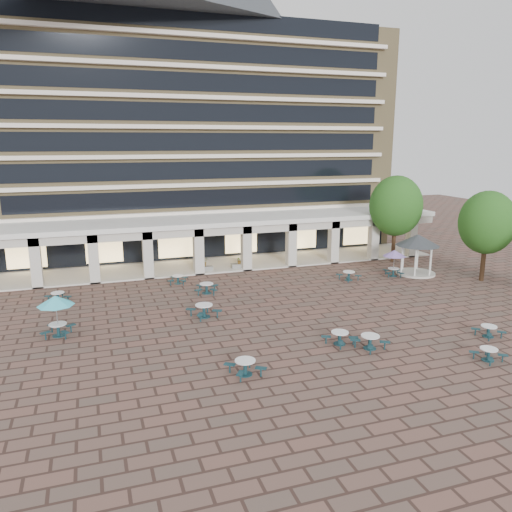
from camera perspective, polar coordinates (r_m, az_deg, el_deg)
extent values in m
plane|color=brown|center=(31.97, 1.96, -7.23)|extent=(120.00, 120.00, 0.00)
cube|color=#988356|center=(54.61, -7.57, 12.84)|extent=(40.00, 15.00, 22.00)
cube|color=white|center=(47.49, -5.52, 5.01)|extent=(36.80, 0.50, 0.35)
cube|color=black|center=(47.55, -5.62, 6.60)|extent=(35.20, 0.05, 1.60)
cube|color=white|center=(47.20, -5.59, 8.14)|extent=(36.80, 0.50, 0.35)
cube|color=black|center=(47.33, -5.69, 9.73)|extent=(35.20, 0.05, 1.60)
cube|color=white|center=(47.05, -5.66, 11.29)|extent=(36.80, 0.50, 0.35)
cube|color=black|center=(47.26, -5.76, 12.87)|extent=(35.20, 0.05, 1.60)
cube|color=white|center=(47.05, -5.73, 14.46)|extent=(36.80, 0.50, 0.35)
cube|color=black|center=(47.32, -5.84, 16.02)|extent=(35.20, 0.05, 1.60)
cube|color=white|center=(47.19, -5.81, 17.61)|extent=(36.80, 0.50, 0.35)
cube|color=black|center=(47.54, -5.91, 19.15)|extent=(35.20, 0.05, 1.60)
cube|color=white|center=(47.47, -5.89, 20.74)|extent=(36.80, 0.50, 0.35)
cube|color=black|center=(47.89, -5.99, 22.25)|extent=(35.20, 0.05, 1.60)
cube|color=white|center=(47.89, -5.96, 23.83)|extent=(36.80, 0.50, 0.35)
cube|color=black|center=(48.37, -6.07, 25.29)|extent=(35.20, 0.05, 1.60)
cube|color=white|center=(44.88, -4.71, 4.17)|extent=(42.00, 6.60, 0.40)
cube|color=beige|center=(42.23, -3.77, 3.01)|extent=(42.00, 0.30, 0.90)
cube|color=black|center=(47.89, -5.44, 1.80)|extent=(38.00, 0.15, 3.20)
cube|color=beige|center=(45.70, -4.62, -0.96)|extent=(42.00, 6.00, 0.12)
cube|color=beige|center=(41.70, -23.86, -0.67)|extent=(0.80, 0.80, 4.00)
cube|color=beige|center=(41.48, -18.06, -0.26)|extent=(0.80, 0.80, 4.00)
cube|color=beige|center=(41.70, -12.26, 0.16)|extent=(0.80, 0.80, 4.00)
cube|color=beige|center=(42.33, -6.58, 0.57)|extent=(0.80, 0.80, 4.00)
cube|color=beige|center=(43.37, -1.12, 0.95)|extent=(0.80, 0.80, 4.00)
cube|color=beige|center=(44.79, 4.04, 1.31)|extent=(0.80, 0.80, 4.00)
cube|color=beige|center=(46.55, 8.85, 1.63)|extent=(0.80, 0.80, 4.00)
cube|color=beige|center=(48.61, 13.28, 1.92)|extent=(0.80, 0.80, 4.00)
cube|color=beige|center=(50.94, 17.33, 2.17)|extent=(0.80, 0.80, 4.00)
cube|color=#FFD88C|center=(46.92, -24.77, 0.16)|extent=(3.20, 0.08, 2.40)
cube|color=#FFD88C|center=(46.61, -16.95, 0.73)|extent=(3.20, 0.08, 2.40)
cube|color=#FFD88C|center=(47.18, -9.18, 1.27)|extent=(3.20, 0.08, 2.40)
cube|color=#FFD88C|center=(48.59, -1.72, 1.78)|extent=(3.20, 0.08, 2.40)
cube|color=#FFD88C|center=(50.77, 5.22, 2.22)|extent=(3.20, 0.08, 2.40)
cube|color=#FFD88C|center=(53.64, 11.50, 2.59)|extent=(3.20, 0.08, 2.40)
cylinder|color=#153840|center=(24.87, -1.24, -13.35)|extent=(0.71, 0.71, 0.04)
cylinder|color=#153840|center=(24.73, -1.24, -12.70)|extent=(0.18, 0.18, 0.67)
cylinder|color=white|center=(24.56, -1.25, -11.85)|extent=(1.01, 1.01, 0.05)
cube|color=#153840|center=(25.37, -0.74, -11.73)|extent=(0.54, 0.62, 0.05)
cylinder|color=#153840|center=(25.46, -0.74, -12.21)|extent=(0.08, 0.08, 0.42)
cube|color=#153840|center=(24.89, -3.02, -12.26)|extent=(0.62, 0.54, 0.05)
cylinder|color=#153840|center=(24.99, -3.02, -12.74)|extent=(0.08, 0.08, 0.42)
cube|color=#153840|center=(24.00, -1.78, -13.25)|extent=(0.54, 0.62, 0.05)
cylinder|color=#153840|center=(24.11, -1.78, -13.74)|extent=(0.08, 0.08, 0.42)
cube|color=#153840|center=(24.49, 0.57, -12.68)|extent=(0.62, 0.54, 0.05)
cylinder|color=#153840|center=(24.59, 0.56, -13.16)|extent=(0.08, 0.08, 0.42)
cylinder|color=#153840|center=(28.63, 9.52, -9.86)|extent=(0.68, 0.68, 0.04)
cylinder|color=#153840|center=(28.52, 9.54, -9.31)|extent=(0.17, 0.17, 0.64)
cylinder|color=white|center=(28.37, 9.57, -8.58)|extent=(0.97, 0.97, 0.05)
cube|color=#153840|center=(29.18, 9.44, -8.55)|extent=(0.46, 0.60, 0.05)
cylinder|color=#153840|center=(29.26, 9.43, -8.96)|extent=(0.08, 0.08, 0.41)
cube|color=#153840|center=(28.43, 8.02, -9.09)|extent=(0.60, 0.46, 0.05)
cylinder|color=#153840|center=(28.51, 8.00, -9.51)|extent=(0.08, 0.08, 0.41)
cube|color=#153840|center=(27.78, 9.66, -9.69)|extent=(0.46, 0.60, 0.05)
cylinder|color=#153840|center=(27.87, 9.65, -10.11)|extent=(0.08, 0.08, 0.41)
cube|color=#153840|center=(28.55, 11.08, -9.12)|extent=(0.60, 0.46, 0.05)
cylinder|color=#153840|center=(28.63, 11.06, -9.53)|extent=(0.08, 0.08, 0.41)
cylinder|color=#153840|center=(28.91, 24.96, -10.73)|extent=(0.61, 0.61, 0.04)
cylinder|color=#153840|center=(28.81, 25.01, -10.23)|extent=(0.16, 0.16, 0.58)
cylinder|color=white|center=(28.68, 25.08, -9.59)|extent=(0.88, 0.88, 0.04)
cube|color=#153840|center=(29.40, 24.83, -9.55)|extent=(0.48, 0.54, 0.04)
cylinder|color=#153840|center=(29.47, 24.79, -9.91)|extent=(0.07, 0.07, 0.37)
cube|color=#153840|center=(28.66, 23.66, -10.01)|extent=(0.54, 0.48, 0.04)
cylinder|color=#153840|center=(28.74, 23.62, -10.38)|extent=(0.07, 0.07, 0.37)
cube|color=#153840|center=(28.15, 25.24, -10.59)|extent=(0.48, 0.54, 0.04)
cylinder|color=#153840|center=(28.22, 25.20, -10.97)|extent=(0.07, 0.07, 0.37)
cube|color=#153840|center=(28.90, 26.39, -10.10)|extent=(0.54, 0.48, 0.04)
cylinder|color=#153840|center=(28.97, 26.35, -10.47)|extent=(0.07, 0.07, 0.37)
cylinder|color=#153840|center=(32.19, 24.98, -8.33)|extent=(0.62, 0.62, 0.04)
cylinder|color=#153840|center=(32.09, 25.03, -7.87)|extent=(0.16, 0.16, 0.58)
cylinder|color=white|center=(31.98, 25.09, -7.28)|extent=(0.88, 0.88, 0.04)
cube|color=#153840|center=(32.71, 24.97, -7.30)|extent=(0.50, 0.53, 0.04)
cylinder|color=#153840|center=(32.78, 24.94, -7.64)|extent=(0.07, 0.07, 0.37)
cube|color=#153840|center=(32.01, 23.81, -7.62)|extent=(0.53, 0.50, 0.04)
cylinder|color=#153840|center=(32.08, 23.78, -7.96)|extent=(0.07, 0.07, 0.37)
cube|color=#153840|center=(31.42, 25.12, -8.14)|extent=(0.50, 0.53, 0.04)
cylinder|color=#153840|center=(31.49, 25.09, -8.48)|extent=(0.07, 0.07, 0.37)
cube|color=#153840|center=(32.13, 26.27, -7.79)|extent=(0.53, 0.50, 0.04)
cylinder|color=#153840|center=(32.20, 26.24, -8.13)|extent=(0.07, 0.07, 0.37)
cylinder|color=#153840|center=(31.52, -21.61, -8.45)|extent=(0.70, 0.70, 0.04)
cylinder|color=#153840|center=(31.41, -21.66, -7.93)|extent=(0.18, 0.18, 0.66)
cylinder|color=white|center=(31.28, -21.72, -7.24)|extent=(1.00, 1.00, 0.05)
cube|color=#153840|center=(31.71, -20.42, -7.42)|extent=(0.62, 0.52, 0.05)
cylinder|color=#153840|center=(31.79, -20.39, -7.80)|extent=(0.08, 0.08, 0.42)
cube|color=#153840|center=(32.04, -22.33, -7.37)|extent=(0.52, 0.62, 0.05)
cylinder|color=#153840|center=(32.11, -22.29, -7.75)|extent=(0.08, 0.08, 0.42)
cube|color=#153840|center=(31.06, -22.95, -8.06)|extent=(0.62, 0.52, 0.05)
cylinder|color=#153840|center=(31.14, -22.92, -8.46)|extent=(0.08, 0.08, 0.42)
cube|color=#153840|center=(30.72, -20.99, -8.12)|extent=(0.52, 0.62, 0.05)
cylinder|color=#153840|center=(30.80, -20.96, -8.52)|extent=(0.08, 0.08, 0.42)
cylinder|color=gray|center=(31.13, -21.79, -6.43)|extent=(0.05, 0.05, 2.40)
cone|color=#41C6DE|center=(30.84, -21.94, -4.76)|extent=(2.10, 2.10, 0.55)
cylinder|color=#153840|center=(32.52, -5.95, -6.91)|extent=(0.78, 0.78, 0.04)
cylinder|color=#153840|center=(32.40, -5.96, -6.33)|extent=(0.20, 0.20, 0.74)
cylinder|color=white|center=(32.26, -5.98, -5.58)|extent=(1.12, 1.12, 0.06)
cube|color=#153840|center=(33.16, -5.58, -5.64)|extent=(0.56, 0.69, 0.06)
cylinder|color=#153840|center=(33.24, -5.57, -6.06)|extent=(0.09, 0.09, 0.47)
cube|color=#153840|center=(32.59, -7.45, -6.03)|extent=(0.69, 0.56, 0.06)
cylinder|color=#153840|center=(32.67, -7.44, -6.46)|extent=(0.09, 0.09, 0.47)
cube|color=#153840|center=(31.57, -6.37, -6.63)|extent=(0.56, 0.69, 0.06)
cylinder|color=#153840|center=(31.66, -6.36, -7.07)|extent=(0.09, 0.09, 0.47)
cube|color=#153840|center=(32.15, -4.46, -6.22)|extent=(0.69, 0.56, 0.06)
cylinder|color=#153840|center=(32.24, -4.45, -6.65)|extent=(0.09, 0.09, 0.47)
cylinder|color=#153840|center=(28.38, 12.86, -10.23)|extent=(0.71, 0.71, 0.04)
cylinder|color=#153840|center=(28.26, 12.89, -9.65)|extent=(0.18, 0.18, 0.67)
cylinder|color=white|center=(28.11, 12.93, -8.88)|extent=(1.01, 1.01, 0.05)
cube|color=#153840|center=(28.95, 12.84, -8.85)|extent=(0.52, 0.62, 0.05)
cylinder|color=#153840|center=(29.03, 12.82, -9.27)|extent=(0.08, 0.08, 0.42)
cube|color=#153840|center=(28.18, 11.28, -9.38)|extent=(0.62, 0.52, 0.05)
cylinder|color=#153840|center=(28.27, 11.26, -9.82)|extent=(0.08, 0.08, 0.42)
cube|color=#153840|center=(27.49, 12.97, -10.06)|extent=(0.52, 0.62, 0.05)
cylinder|color=#153840|center=(27.58, 12.94, -10.50)|extent=(0.08, 0.08, 0.42)
cube|color=#153840|center=(28.27, 14.52, -9.48)|extent=(0.62, 0.52, 0.05)
cylinder|color=#153840|center=(28.36, 14.49, -9.92)|extent=(0.08, 0.08, 0.42)
cylinder|color=#153840|center=(37.98, -21.65, -4.84)|extent=(0.63, 0.63, 0.04)
cylinder|color=#153840|center=(37.90, -21.69, -4.44)|extent=(0.16, 0.16, 0.59)
cylinder|color=white|center=(37.80, -21.73, -3.92)|extent=(0.90, 0.90, 0.04)
cube|color=#153840|center=(38.47, -21.26, -4.00)|extent=(0.42, 0.55, 0.04)
cylinder|color=#153840|center=(38.53, -21.24, -4.29)|extent=(0.07, 0.07, 0.38)
cube|color=#153840|center=(38.17, -22.65, -4.25)|extent=(0.55, 0.42, 0.04)
cylinder|color=#153840|center=(38.23, -22.63, -4.55)|extent=(0.07, 0.07, 0.38)
cube|color=#153840|center=(37.27, -22.15, -4.61)|extent=(0.42, 0.55, 0.04)
cylinder|color=#153840|center=(37.33, -22.13, -4.91)|extent=(0.07, 0.07, 0.38)
cube|color=#153840|center=(37.58, -20.73, -4.35)|extent=(0.55, 0.42, 0.04)
cylinder|color=#153840|center=(37.64, -20.70, -4.65)|extent=(0.07, 0.07, 0.38)
cylinder|color=#153840|center=(37.37, -5.65, -4.24)|extent=(0.71, 0.71, 0.04)
cylinder|color=#153840|center=(37.27, -5.67, -3.78)|extent=(0.18, 0.18, 0.67)
cylinder|color=white|center=(37.16, -5.68, -3.17)|extent=(1.02, 1.02, 0.05)
cube|color=#153840|center=(37.74, -4.75, -3.37)|extent=(0.63, 0.51, 0.05)
cylinder|color=#153840|center=(37.81, -4.75, -3.71)|extent=(0.08, 0.08, 0.43)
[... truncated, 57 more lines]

